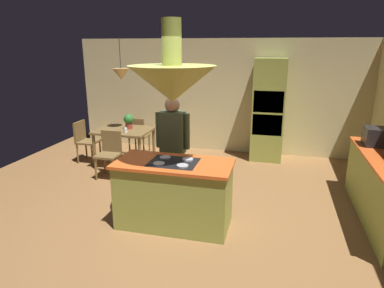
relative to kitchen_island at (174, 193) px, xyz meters
name	(u,v)px	position (x,y,z in m)	size (l,w,h in m)	color
ground	(179,217)	(0.00, 0.20, -0.46)	(8.16, 8.16, 0.00)	olive
wall_back	(220,96)	(0.00, 3.65, 0.81)	(6.80, 0.10, 2.55)	beige
kitchen_island	(174,193)	(0.00, 0.00, 0.00)	(1.56, 0.76, 0.93)	#939E42
oven_tower	(268,110)	(1.10, 3.24, 0.61)	(0.66, 0.62, 2.15)	#939E42
dining_table	(124,134)	(-1.70, 2.10, 0.20)	(1.09, 0.89, 0.76)	brown
person_at_island	(173,144)	(-0.21, 0.65, 0.50)	(0.53, 0.22, 1.67)	tan
range_hood	(172,82)	(0.00, 0.00, 1.50)	(1.10, 1.10, 1.00)	#939E42
pendant_light_over_table	(121,74)	(-1.70, 2.10, 1.40)	(0.32, 0.32, 0.82)	#E0B266
chair_facing_island	(110,151)	(-1.70, 1.43, 0.04)	(0.40, 0.40, 0.87)	brown
chair_by_back_wall	(138,134)	(-1.70, 2.77, 0.04)	(0.40, 0.40, 0.87)	brown
chair_at_corner	(85,139)	(-2.62, 2.10, 0.04)	(0.40, 0.40, 0.87)	brown
potted_plant_on_table	(129,121)	(-1.63, 2.19, 0.47)	(0.20, 0.20, 0.30)	#99382D
cup_on_table	(125,130)	(-1.57, 1.88, 0.34)	(0.07, 0.07, 0.09)	white
microwave_on_counter	(380,137)	(2.84, 1.52, 0.59)	(0.46, 0.36, 0.28)	#232326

